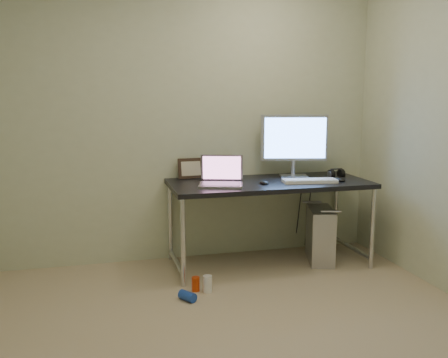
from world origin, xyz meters
TOP-DOWN VIEW (x-y plane):
  - floor at (0.00, 0.00)m, footprint 3.50×3.50m
  - wall_back at (0.00, 1.75)m, footprint 3.50×0.02m
  - desk at (0.65, 1.37)m, footprint 1.74×0.76m
  - tower_computer at (1.13, 1.33)m, footprint 0.33×0.51m
  - cable_a at (1.08, 1.70)m, footprint 0.01×0.16m
  - cable_b at (1.17, 1.68)m, footprint 0.02×0.11m
  - can_red at (-0.10, 0.91)m, footprint 0.08×0.08m
  - can_white at (-0.02, 0.87)m, footprint 0.08×0.08m
  - can_blue at (-0.20, 0.74)m, footprint 0.13×0.15m
  - laptop at (0.20, 1.30)m, footprint 0.43×0.39m
  - monitor at (0.94, 1.53)m, footprint 0.60×0.23m
  - keyboard at (0.97, 1.23)m, footprint 0.48×0.21m
  - mouse_right at (1.25, 1.22)m, footprint 0.11×0.14m
  - mouse_left at (0.56, 1.25)m, footprint 0.08×0.11m
  - headphones at (1.33, 1.44)m, footprint 0.15×0.09m
  - picture_frame at (0.02, 1.69)m, footprint 0.23×0.07m
  - webcam at (0.31, 1.61)m, footprint 0.05×0.04m

SIDE VIEW (x-z plane):
  - floor at x=0.00m, z-range 0.00..0.00m
  - can_blue at x=-0.20m, z-range 0.00..0.07m
  - can_red at x=-0.10m, z-range 0.00..0.11m
  - can_white at x=-0.02m, z-range 0.00..0.13m
  - tower_computer at x=1.13m, z-range -0.01..0.50m
  - cable_b at x=1.17m, z-range 0.02..0.74m
  - cable_a at x=1.08m, z-range 0.06..0.74m
  - desk at x=0.65m, z-range 0.30..1.05m
  - keyboard at x=0.97m, z-range 0.75..0.78m
  - mouse_left at x=0.56m, z-range 0.75..0.79m
  - mouse_right at x=1.25m, z-range 0.75..0.79m
  - headphones at x=1.33m, z-range 0.73..0.83m
  - laptop at x=0.20m, z-range 0.68..0.93m
  - webcam at x=0.31m, z-range 0.78..0.90m
  - picture_frame at x=0.02m, z-range 0.75..0.94m
  - monitor at x=0.94m, z-range 0.80..1.37m
  - wall_back at x=0.00m, z-range 0.00..2.50m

